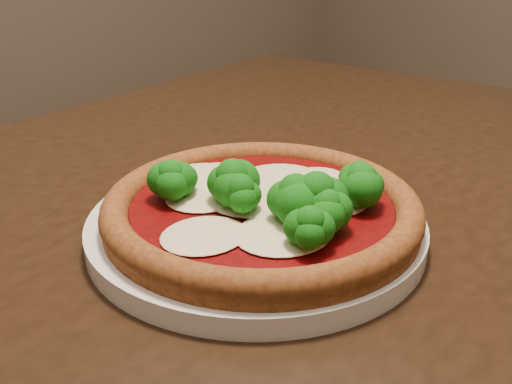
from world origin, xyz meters
TOP-DOWN VIEW (x-y plane):
  - dining_table at (-0.02, -0.13)m, footprint 1.39×1.16m
  - plate at (-0.07, -0.17)m, footprint 0.28×0.28m
  - pizza at (-0.07, -0.18)m, footprint 0.26×0.26m

SIDE VIEW (x-z plane):
  - dining_table at x=-0.02m, z-range 0.28..1.03m
  - plate at x=-0.07m, z-range 0.75..0.77m
  - pizza at x=-0.07m, z-range 0.75..0.82m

